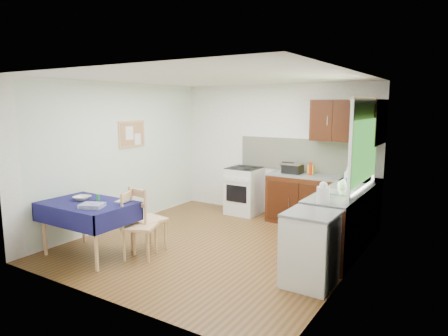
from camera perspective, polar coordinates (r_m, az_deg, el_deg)
The scene contains 33 objects.
floor at distance 6.21m, azimuth -1.29°, elevation -10.89°, with size 4.20×4.20×0.00m, color #513315.
ceiling at distance 5.85m, azimuth -1.38°, elevation 12.79°, with size 4.00×4.20×0.02m, color white.
wall_back at distance 7.73m, azimuth 7.27°, elevation 2.52°, with size 4.00×0.02×2.50m, color silver.
wall_front at distance 4.33m, azimuth -16.80°, elevation -2.88°, with size 4.00×0.02×2.50m, color silver.
wall_left at distance 7.19m, azimuth -14.77°, elevation 1.81°, with size 0.02×4.20×2.50m, color silver.
wall_right at distance 5.10m, azimuth 17.80°, elevation -1.18°, with size 0.02×4.20×2.50m, color silver.
base_cabinets at distance 6.63m, azimuth 14.77°, elevation -6.02°, with size 1.90×2.30×0.86m.
worktop_back at distance 7.13m, azimuth 13.87°, elevation -1.23°, with size 1.90×0.60×0.04m, color slate.
worktop_right at distance 5.86m, azimuth 16.37°, elevation -3.51°, with size 0.60×1.70×0.04m, color slate.
worktop_corner at distance 6.96m, azimuth 18.95°, elevation -1.70°, with size 0.60×0.60×0.04m, color slate.
splashback at distance 7.48m, azimuth 11.74°, elevation 1.80°, with size 2.70×0.02×0.60m, color beige.
upper_cabinets at distance 6.89m, azimuth 17.94°, elevation 6.38°, with size 1.20×0.85×0.70m.
stove at distance 7.82m, azimuth 2.89°, elevation -3.22°, with size 0.60×0.61×0.92m.
window at distance 5.73m, azimuth 19.46°, elevation 3.86°, with size 0.04×1.48×1.26m.
fridge at distance 4.88m, azimuth 12.21°, elevation -11.24°, with size 0.58×0.60×0.89m.
corkboard at distance 7.35m, azimuth -13.02°, elevation 4.76°, with size 0.04×0.62×0.47m.
dining_table at distance 5.92m, azimuth -18.88°, elevation -5.63°, with size 1.27×0.86×0.77m.
chair_far at distance 5.92m, azimuth -11.15°, elevation -6.89°, with size 0.49×0.49×0.96m.
chair_near at distance 5.71m, azimuth -12.39°, elevation -7.65°, with size 0.55×0.55×0.94m.
toaster at distance 7.27m, azimuth 9.12°, elevation 0.02°, with size 0.26×0.16×0.20m.
sandwich_press at distance 7.26m, azimuth 9.77°, elevation -0.01°, with size 0.32×0.28×0.19m.
sauce_bottle at distance 7.08m, azimuth 12.26°, elevation -0.12°, with size 0.05×0.05×0.23m, color #B1210E.
yellow_packet at distance 7.30m, azimuth 12.28°, elevation -0.19°, with size 0.11×0.07×0.15m, color gold.
dish_rack at distance 5.75m, azimuth 16.50°, elevation -3.32°, with size 0.40×0.30×0.19m.
kettle at distance 5.13m, azimuth 13.98°, elevation -3.55°, with size 0.16×0.16×0.27m.
cup at distance 6.89m, azimuth 18.16°, elevation -1.14°, with size 0.13×0.13×0.11m, color white.
soap_bottle_a at distance 6.41m, azimuth 17.19°, elevation -1.10°, with size 0.10×0.10×0.27m, color silver.
soap_bottle_b at distance 6.15m, azimuth 17.24°, elevation -1.83°, with size 0.09×0.09×0.20m, color blue.
soap_bottle_c at distance 5.49m, azimuth 14.17°, elevation -3.06°, with size 0.14×0.14×0.18m, color #23832E.
plate_bowl at distance 6.05m, azimuth -19.61°, elevation -4.07°, with size 0.23×0.23×0.06m, color beige.
book at distance 5.84m, azimuth -14.84°, elevation -4.50°, with size 0.16×0.22×0.02m, color white.
spice_jar at distance 5.94m, azimuth -17.56°, elevation -4.03°, with size 0.04×0.04×0.09m, color green.
tea_towel at distance 5.57m, azimuth -18.35°, elevation -5.12°, with size 0.30×0.23×0.05m, color navy.
Camera 1 is at (3.21, -4.88, 2.11)m, focal length 32.00 mm.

